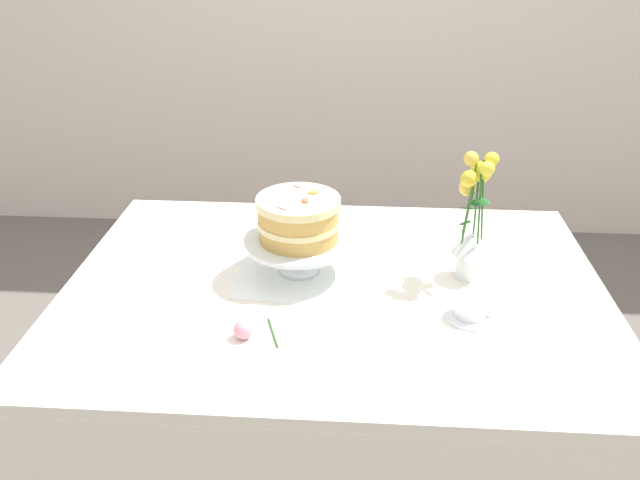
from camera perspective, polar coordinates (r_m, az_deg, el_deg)
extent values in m
cube|color=white|center=(1.68, 1.29, -4.42)|extent=(1.40, 1.00, 0.03)
cylinder|color=brown|center=(2.31, -13.45, -6.35)|extent=(0.06, 0.06, 0.71)
cylinder|color=brown|center=(2.28, 17.05, -7.37)|extent=(0.06, 0.06, 0.71)
cube|color=white|center=(1.73, -1.85, -2.78)|extent=(0.34, 0.34, 0.00)
cylinder|color=silver|center=(1.72, -1.85, -2.60)|extent=(0.11, 0.11, 0.01)
cylinder|color=silver|center=(1.70, -1.87, -1.36)|extent=(0.03, 0.03, 0.07)
cylinder|color=silver|center=(1.68, -1.90, -0.06)|extent=(0.29, 0.29, 0.01)
cylinder|color=tan|center=(1.67, -1.91, 0.74)|extent=(0.21, 0.21, 0.04)
cylinder|color=beige|center=(1.66, -1.92, 1.59)|extent=(0.21, 0.21, 0.01)
cylinder|color=tan|center=(1.65, -1.94, 2.46)|extent=(0.21, 0.21, 0.04)
cylinder|color=beige|center=(1.63, -1.96, 3.42)|extent=(0.22, 0.22, 0.02)
ellipsoid|color=pink|center=(1.70, -2.03, 4.91)|extent=(0.03, 0.04, 0.00)
ellipsoid|color=orange|center=(1.66, -0.61, 4.27)|extent=(0.03, 0.03, 0.01)
ellipsoid|color=#E56B51|center=(1.61, -1.31, 3.56)|extent=(0.02, 0.03, 0.01)
ellipsoid|color=pink|center=(1.58, -3.34, 2.98)|extent=(0.04, 0.04, 0.00)
cylinder|color=silver|center=(1.73, 12.97, -2.16)|extent=(0.06, 0.06, 0.07)
cone|color=silver|center=(1.70, 13.20, -0.23)|extent=(0.10, 0.10, 0.06)
cylinder|color=#2D6028|center=(1.66, 14.26, 3.43)|extent=(0.03, 0.01, 0.22)
sphere|color=yellow|center=(1.62, 15.05, 6.95)|extent=(0.04, 0.04, 0.04)
ellipsoid|color=#236B2D|center=(1.66, 13.91, 3.24)|extent=(0.05, 0.03, 0.01)
cylinder|color=#2D6028|center=(1.67, 13.72, 2.99)|extent=(0.01, 0.02, 0.18)
sphere|color=yellow|center=(1.65, 14.14, 5.90)|extent=(0.05, 0.05, 0.05)
cylinder|color=#2D6028|center=(1.69, 13.02, 2.39)|extent=(0.02, 0.03, 0.13)
sphere|color=yellow|center=(1.68, 13.01, 4.57)|extent=(0.04, 0.04, 0.04)
cylinder|color=#2D6028|center=(1.65, 13.16, 3.47)|extent=(0.02, 0.01, 0.22)
sphere|color=yellow|center=(1.61, 13.31, 7.06)|extent=(0.04, 0.04, 0.04)
ellipsoid|color=#236B2D|center=(1.65, 12.96, 2.76)|extent=(0.05, 0.02, 0.01)
cylinder|color=#2D6028|center=(1.64, 13.07, 2.57)|extent=(0.02, 0.02, 0.18)
sphere|color=yellow|center=(1.60, 13.12, 5.34)|extent=(0.04, 0.04, 0.04)
ellipsoid|color=#236B2D|center=(1.66, 12.80, 1.50)|extent=(0.05, 0.05, 0.01)
cylinder|color=#2D6028|center=(1.64, 14.02, 2.96)|extent=(0.02, 0.02, 0.20)
sphere|color=yellow|center=(1.60, 14.66, 6.16)|extent=(0.04, 0.04, 0.04)
ellipsoid|color=#236B2D|center=(1.63, 14.32, 3.37)|extent=(0.04, 0.05, 0.01)
cylinder|color=white|center=(1.58, 13.14, -6.59)|extent=(0.12, 0.12, 0.01)
cylinder|color=white|center=(1.57, 13.26, -5.68)|extent=(0.08, 0.08, 0.05)
torus|color=white|center=(1.58, 15.00, -5.62)|extent=(0.03, 0.01, 0.03)
cylinder|color=#2D6028|center=(1.49, -4.23, -8.21)|extent=(0.04, 0.11, 0.01)
sphere|color=pink|center=(1.47, -6.85, -7.92)|extent=(0.04, 0.04, 0.04)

